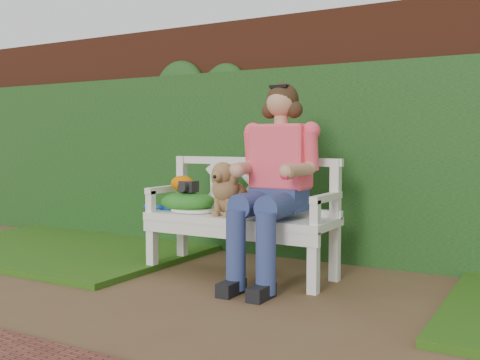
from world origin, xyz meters
The scene contains 11 objects.
ground centered at (0.00, 0.00, 0.00)m, with size 60.00×60.00×0.00m, color brown.
brick_wall centered at (0.00, 1.90, 1.10)m, with size 10.00×0.30×2.20m, color #5D2917.
ivy_hedge centered at (0.00, 1.68, 0.85)m, with size 10.00×0.18×1.70m, color #2C5D21.
grass_left centered at (-2.40, 0.90, 0.03)m, with size 2.60×2.00×0.05m, color #173C0C.
garden_bench centered at (-0.44, 0.80, 0.24)m, with size 1.58×0.60×0.48m, color white, non-canonical shape.
seated_woman centered at (-0.11, 0.78, 0.75)m, with size 0.63×0.84×1.50m, color #ED3633, non-canonical shape.
dog centered at (-0.50, 0.75, 0.69)m, with size 0.28×0.38×0.42m, color #B86F2F, non-canonical shape.
tennis_racket centered at (-0.89, 0.75, 0.50)m, with size 0.71×0.30×0.03m, color white, non-canonical shape.
green_bag centered at (-0.93, 0.79, 0.56)m, with size 0.47×0.36×0.16m, color green, non-canonical shape.
camera_item centered at (-0.90, 0.78, 0.68)m, with size 0.13×0.10×0.09m, color black.
baseball_glove centered at (-0.99, 0.80, 0.70)m, with size 0.20×0.15×0.13m, color #D86600.
Camera 1 is at (1.70, -2.95, 1.05)m, focal length 42.00 mm.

